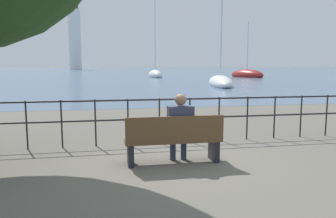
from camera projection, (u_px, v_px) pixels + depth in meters
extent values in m
plane|color=#605B51|center=(173.00, 162.00, 6.09)|extent=(1000.00, 1000.00, 0.00)
cube|color=#47607A|center=(107.00, 69.00, 159.69)|extent=(600.00, 300.00, 0.01)
cube|color=brown|center=(173.00, 140.00, 6.04)|extent=(1.78, 0.45, 0.05)
cube|color=brown|center=(175.00, 129.00, 5.80)|extent=(1.78, 0.04, 0.45)
cube|color=black|center=(130.00, 154.00, 5.92)|extent=(0.10, 0.41, 0.40)
cube|color=black|center=(214.00, 150.00, 6.21)|extent=(0.10, 0.41, 0.40)
cylinder|color=#2D3347|center=(173.00, 148.00, 6.22)|extent=(0.11, 0.11, 0.45)
cylinder|color=#2D3347|center=(184.00, 148.00, 6.26)|extent=(0.11, 0.11, 0.45)
cube|color=#2D3347|center=(179.00, 135.00, 6.12)|extent=(0.40, 0.26, 0.14)
cube|color=#2D3347|center=(180.00, 122.00, 6.00)|extent=(0.47, 0.24, 0.61)
sphere|color=#846047|center=(181.00, 100.00, 5.94)|extent=(0.21, 0.21, 0.21)
cylinder|color=black|center=(27.00, 125.00, 6.99)|extent=(0.04, 0.04, 1.05)
cylinder|color=black|center=(62.00, 124.00, 7.12)|extent=(0.04, 0.04, 1.05)
cylinder|color=black|center=(95.00, 123.00, 7.26)|extent=(0.04, 0.04, 1.05)
cylinder|color=black|center=(128.00, 122.00, 7.39)|extent=(0.04, 0.04, 1.05)
cylinder|color=black|center=(159.00, 121.00, 7.53)|extent=(0.04, 0.04, 1.05)
cylinder|color=black|center=(190.00, 120.00, 7.66)|extent=(0.04, 0.04, 1.05)
cylinder|color=black|center=(219.00, 119.00, 7.80)|extent=(0.04, 0.04, 1.05)
cylinder|color=black|center=(247.00, 118.00, 7.93)|extent=(0.04, 0.04, 1.05)
cylinder|color=black|center=(274.00, 117.00, 8.07)|extent=(0.04, 0.04, 1.05)
cylinder|color=black|center=(301.00, 116.00, 8.20)|extent=(0.04, 0.04, 1.05)
cylinder|color=black|center=(326.00, 116.00, 8.34)|extent=(0.04, 0.04, 1.05)
cylinder|color=black|center=(159.00, 100.00, 7.46)|extent=(15.84, 0.04, 0.04)
cylinder|color=black|center=(159.00, 119.00, 7.52)|extent=(15.84, 0.04, 0.04)
ellipsoid|color=maroon|center=(247.00, 75.00, 50.48)|extent=(4.40, 7.06, 1.75)
cylinder|color=silver|center=(248.00, 47.00, 49.91)|extent=(0.14, 0.14, 7.49)
ellipsoid|color=white|center=(155.00, 75.00, 49.79)|extent=(1.95, 5.70, 1.64)
cylinder|color=silver|center=(155.00, 34.00, 48.99)|extent=(0.14, 0.14, 11.22)
ellipsoid|color=white|center=(220.00, 83.00, 29.29)|extent=(3.76, 8.64, 1.32)
cylinder|color=silver|center=(221.00, 34.00, 28.73)|extent=(0.14, 0.14, 7.68)
cylinder|color=white|center=(75.00, 40.00, 135.14)|extent=(5.00, 5.00, 24.54)
cylinder|color=#2D2D33|center=(74.00, 6.00, 133.32)|extent=(3.50, 3.50, 2.99)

